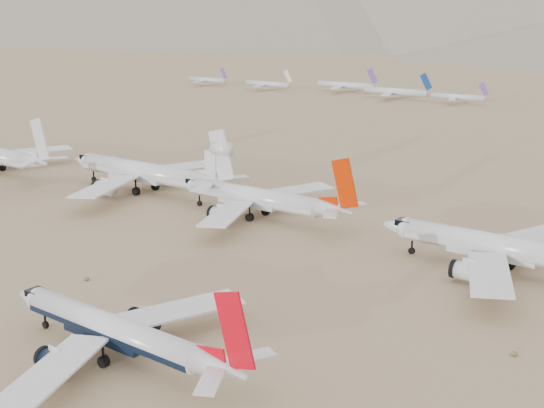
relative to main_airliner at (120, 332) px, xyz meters
The scene contains 5 objects.
ground 5.46m from the main_airliner, 24.24° to the left, with size 7000.00×7000.00×0.00m, color #8B7451.
main_airliner is the anchor object (origin of this frame).
row2_gold_tail 69.58m from the main_airliner, 63.55° to the left, with size 47.44×46.40×16.89m.
row2_orange_tail 69.30m from the main_airliner, 112.13° to the left, with size 47.07×46.05×16.79m.
row2_white_trijet 91.41m from the main_airliner, 134.06° to the left, with size 54.76×53.51×19.40m.
Camera 1 is at (61.39, -55.51, 43.63)m, focal length 45.00 mm.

